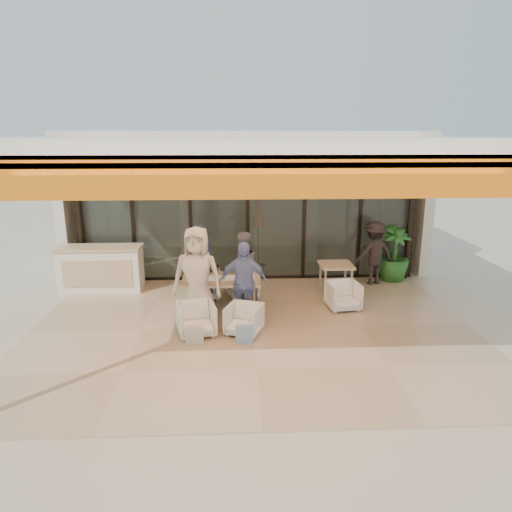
{
  "coord_description": "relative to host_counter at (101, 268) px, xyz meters",
  "views": [
    {
      "loc": [
        -0.3,
        -7.69,
        3.44
      ],
      "look_at": [
        0.1,
        0.9,
        1.15
      ],
      "focal_mm": 32.0,
      "sensor_mm": 36.0,
      "label": 1
    }
  ],
  "objects": [
    {
      "name": "ground",
      "position": [
        3.33,
        -2.3,
        -0.53
      ],
      "size": [
        70.0,
        70.0,
        0.0
      ],
      "primitive_type": "plane",
      "color": "#C6B293",
      "rests_on": "ground"
    },
    {
      "name": "terrace_floor",
      "position": [
        3.33,
        -2.3,
        -0.53
      ],
      "size": [
        8.0,
        6.0,
        0.01
      ],
      "primitive_type": "cube",
      "color": "tan",
      "rests_on": "ground"
    },
    {
      "name": "terrace_structure",
      "position": [
        3.33,
        -2.56,
        2.72
      ],
      "size": [
        8.0,
        6.0,
        3.4
      ],
      "color": "silver",
      "rests_on": "ground"
    },
    {
      "name": "glass_storefront",
      "position": [
        3.33,
        0.7,
        1.07
      ],
      "size": [
        8.08,
        0.1,
        3.2
      ],
      "color": "#9EADA3",
      "rests_on": "ground"
    },
    {
      "name": "interior_block",
      "position": [
        3.34,
        3.02,
        1.7
      ],
      "size": [
        9.05,
        3.62,
        3.52
      ],
      "color": "silver",
      "rests_on": "ground"
    },
    {
      "name": "host_counter",
      "position": [
        0.0,
        0.0,
        0.0
      ],
      "size": [
        1.85,
        0.65,
        1.04
      ],
      "color": "silver",
      "rests_on": "ground"
    },
    {
      "name": "dining_table",
      "position": [
        2.74,
        -1.51,
        0.16
      ],
      "size": [
        1.5,
        0.9,
        0.93
      ],
      "color": "tan",
      "rests_on": "ground"
    },
    {
      "name": "chair_far_left",
      "position": [
        2.32,
        -0.57,
        -0.16
      ],
      "size": [
        0.81,
        0.77,
        0.74
      ],
      "primitive_type": "imported",
      "rotation": [
        0.0,
        0.0,
        3.29
      ],
      "color": "white",
      "rests_on": "ground"
    },
    {
      "name": "chair_far_right",
      "position": [
        3.16,
        -0.57,
        -0.21
      ],
      "size": [
        0.76,
        0.73,
        0.64
      ],
      "primitive_type": "imported",
      "rotation": [
        0.0,
        0.0,
        3.44
      ],
      "color": "white",
      "rests_on": "ground"
    },
    {
      "name": "chair_near_left",
      "position": [
        2.32,
        -2.47,
        -0.21
      ],
      "size": [
        0.76,
        0.73,
        0.65
      ],
      "primitive_type": "imported",
      "rotation": [
        0.0,
        0.0,
        0.24
      ],
      "color": "white",
      "rests_on": "ground"
    },
    {
      "name": "chair_near_right",
      "position": [
        3.16,
        -2.47,
        -0.23
      ],
      "size": [
        0.74,
        0.72,
        0.6
      ],
      "primitive_type": "imported",
      "rotation": [
        0.0,
        0.0,
        -0.36
      ],
      "color": "white",
      "rests_on": "ground"
    },
    {
      "name": "diner_navy",
      "position": [
        2.32,
        -1.07,
        0.34
      ],
      "size": [
        0.73,
        0.59,
        1.74
      ],
      "primitive_type": "imported",
      "rotation": [
        0.0,
        0.0,
        2.84
      ],
      "color": "#192037",
      "rests_on": "ground"
    },
    {
      "name": "diner_grey",
      "position": [
        3.16,
        -1.07,
        0.25
      ],
      "size": [
        0.93,
        0.83,
        1.56
      ],
      "primitive_type": "imported",
      "rotation": [
        0.0,
        0.0,
        3.52
      ],
      "color": "slate",
      "rests_on": "ground"
    },
    {
      "name": "diner_cream",
      "position": [
        2.32,
        -1.97,
        0.4
      ],
      "size": [
        0.99,
        0.73,
        1.86
      ],
      "primitive_type": "imported",
      "rotation": [
        0.0,
        0.0,
        -0.17
      ],
      "color": "beige",
      "rests_on": "ground"
    },
    {
      "name": "diner_periwinkle",
      "position": [
        3.16,
        -1.97,
        0.26
      ],
      "size": [
        0.93,
        0.39,
        1.57
      ],
      "primitive_type": "imported",
      "rotation": [
        0.0,
        0.0,
        -0.01
      ],
      "color": "#7285BF",
      "rests_on": "ground"
    },
    {
      "name": "tote_bag_cream",
      "position": [
        2.32,
        -2.87,
        -0.36
      ],
      "size": [
        0.3,
        0.1,
        0.34
      ],
      "primitive_type": "cube",
      "color": "silver",
      "rests_on": "ground"
    },
    {
      "name": "tote_bag_blue",
      "position": [
        3.16,
        -2.87,
        -0.36
      ],
      "size": [
        0.3,
        0.1,
        0.34
      ],
      "primitive_type": "cube",
      "color": "#99BFD8",
      "rests_on": "ground"
    },
    {
      "name": "side_table",
      "position": [
        5.2,
        -0.61,
        0.11
      ],
      "size": [
        0.7,
        0.7,
        0.74
      ],
      "color": "tan",
      "rests_on": "ground"
    },
    {
      "name": "side_chair",
      "position": [
        5.2,
        -1.36,
        -0.21
      ],
      "size": [
        0.68,
        0.65,
        0.63
      ],
      "primitive_type": "imported",
      "rotation": [
        0.0,
        0.0,
        0.13
      ],
      "color": "white",
      "rests_on": "ground"
    },
    {
      "name": "standing_woman",
      "position": [
        6.27,
        0.18,
        0.23
      ],
      "size": [
        1.08,
        0.78,
        1.52
      ],
      "primitive_type": "imported",
      "rotation": [
        0.0,
        0.0,
        3.38
      ],
      "color": "black",
      "rests_on": "ground"
    },
    {
      "name": "potted_palm",
      "position": [
        6.83,
        0.44,
        0.15
      ],
      "size": [
        0.92,
        0.92,
        1.36
      ],
      "primitive_type": "imported",
      "rotation": [
        0.0,
        0.0,
        0.24
      ],
      "color": "#1E5919",
      "rests_on": "ground"
    }
  ]
}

